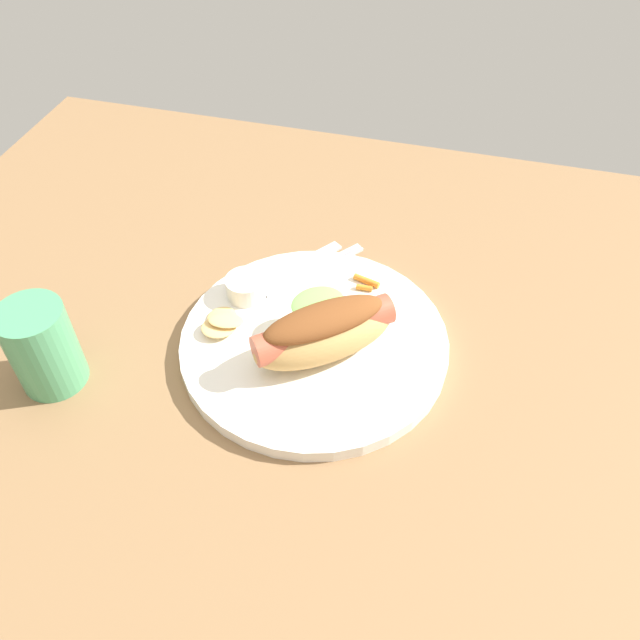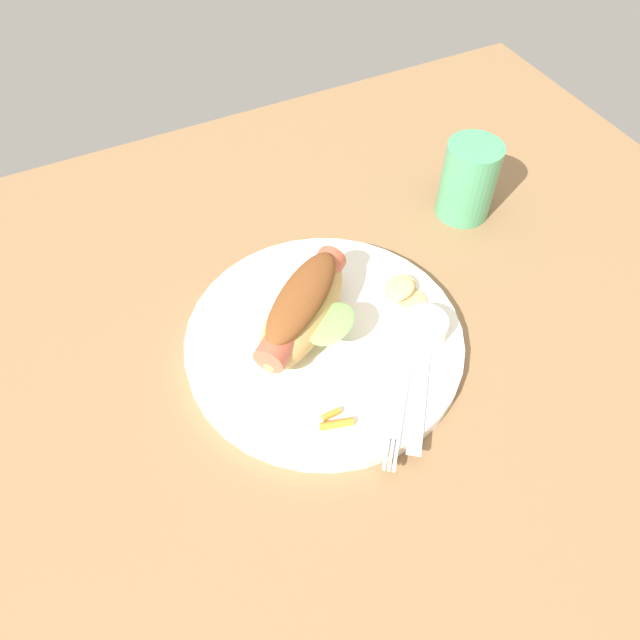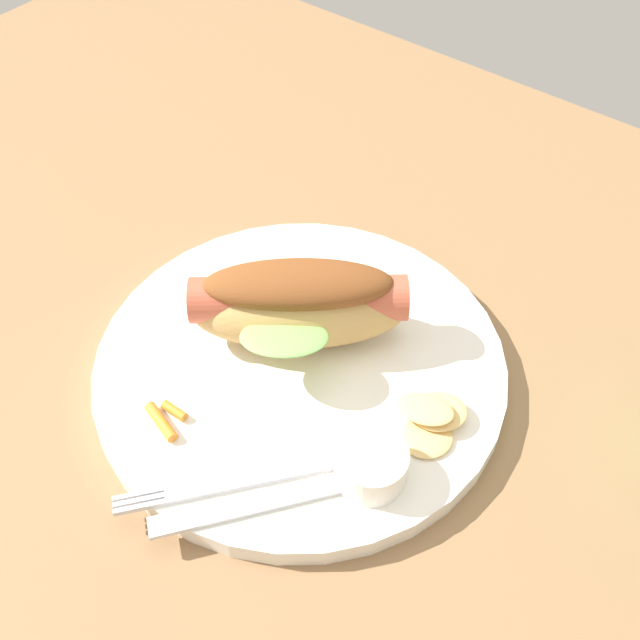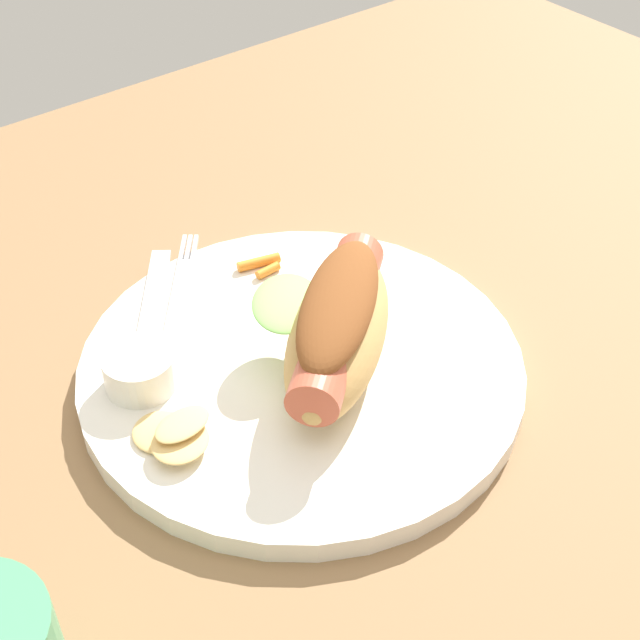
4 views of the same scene
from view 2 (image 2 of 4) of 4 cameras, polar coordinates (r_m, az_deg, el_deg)
The scene contains 9 objects.
ground_plane at distance 64.80cm, azimuth -1.92°, elevation -3.74°, with size 120.00×90.00×1.80cm, color olive.
plate at distance 64.10cm, azimuth 0.42°, elevation -1.96°, with size 29.60×29.60×1.60cm, color white.
hot_dog at distance 61.39cm, azimuth -1.63°, elevation 1.12°, with size 15.90×14.57×6.52cm.
sauce_ramekin at distance 63.51cm, azimuth 9.93°, elevation -0.74°, with size 4.68×4.68×2.47cm, color white.
fork at distance 59.44cm, azimuth 7.58°, elevation -7.49°, with size 9.91×12.08×0.40cm.
knife at distance 60.19cm, azimuth 9.44°, elevation -6.76°, with size 13.69×1.40×0.36cm, color silver.
chips_pile at distance 67.09cm, azimuth 7.95°, elevation 2.70°, with size 5.41×6.04×1.69cm.
carrot_garnish at distance 57.58cm, azimuth 1.43°, elevation -9.59°, with size 3.34×2.37×0.77cm.
drinking_cup at distance 78.23cm, azimuth 13.94°, elevation 12.77°, with size 6.83×6.83×10.01cm, color #4C9E6B.
Camera 2 is at (-14.20, -33.86, 52.50)cm, focal length 33.63 mm.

